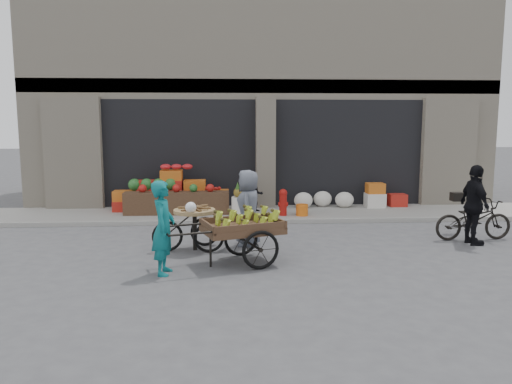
{
  "coord_description": "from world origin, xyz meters",
  "views": [
    {
      "loc": [
        -1.19,
        -9.38,
        2.59
      ],
      "look_at": [
        -0.52,
        1.12,
        1.1
      ],
      "focal_mm": 35.0,
      "sensor_mm": 36.0,
      "label": 1
    }
  ],
  "objects": [
    {
      "name": "pineapple_bin",
      "position": [
        -0.75,
        3.6,
        0.37
      ],
      "size": [
        0.52,
        0.52,
        0.5
      ],
      "primitive_type": "cylinder",
      "color": "silver",
      "rests_on": "sidewalk"
    },
    {
      "name": "right_bay_goods",
      "position": [
        2.61,
        4.7,
        0.41
      ],
      "size": [
        3.35,
        0.6,
        0.7
      ],
      "color": "silver",
      "rests_on": "sidewalk"
    },
    {
      "name": "cyclist",
      "position": [
        4.06,
        0.65,
        0.85
      ],
      "size": [
        0.45,
        1.01,
        1.7
      ],
      "primitive_type": "imported",
      "rotation": [
        0.0,
        0.0,
        1.61
      ],
      "color": "black",
      "rests_on": "ground"
    },
    {
      "name": "bicycle",
      "position": [
        4.26,
        1.05,
        0.45
      ],
      "size": [
        1.74,
        0.66,
        0.9
      ],
      "primitive_type": "imported",
      "rotation": [
        0.0,
        0.0,
        1.61
      ],
      "color": "black",
      "rests_on": "ground"
    },
    {
      "name": "fire_hydrant",
      "position": [
        0.35,
        3.55,
        0.5
      ],
      "size": [
        0.22,
        0.22,
        0.71
      ],
      "color": "#A5140F",
      "rests_on": "sidewalk"
    },
    {
      "name": "seated_person",
      "position": [
        -0.35,
        4.2,
        0.58
      ],
      "size": [
        0.51,
        0.43,
        0.93
      ],
      "primitive_type": "imported",
      "rotation": [
        0.0,
        0.0,
        0.17
      ],
      "color": "black",
      "rests_on": "sidewalk"
    },
    {
      "name": "tricycle_cart",
      "position": [
        -1.81,
        0.57,
        0.57
      ],
      "size": [
        1.46,
        0.97,
        0.95
      ],
      "rotation": [
        0.0,
        0.0,
        0.18
      ],
      "color": "#9E7F51",
      "rests_on": "ground"
    },
    {
      "name": "banana_cart",
      "position": [
        -0.92,
        -0.47,
        0.72
      ],
      "size": [
        2.54,
        1.62,
        0.99
      ],
      "rotation": [
        0.0,
        0.0,
        0.32
      ],
      "color": "brown",
      "rests_on": "ground"
    },
    {
      "name": "sidewalk",
      "position": [
        0.0,
        4.1,
        0.06
      ],
      "size": [
        18.0,
        2.2,
        0.12
      ],
      "primitive_type": "cube",
      "color": "gray",
      "rests_on": "ground"
    },
    {
      "name": "fruit_display",
      "position": [
        -2.48,
        4.38,
        0.67
      ],
      "size": [
        3.1,
        1.12,
        1.24
      ],
      "color": "red",
      "rests_on": "sidewalk"
    },
    {
      "name": "building",
      "position": [
        0.0,
        8.03,
        3.37
      ],
      "size": [
        14.0,
        6.45,
        7.0
      ],
      "color": "beige",
      "rests_on": "ground"
    },
    {
      "name": "orange_bucket",
      "position": [
        0.85,
        3.5,
        0.27
      ],
      "size": [
        0.32,
        0.32,
        0.3
      ],
      "primitive_type": "cylinder",
      "color": "orange",
      "rests_on": "sidewalk"
    },
    {
      "name": "vendor_woman",
      "position": [
        -2.23,
        -1.02,
        0.81
      ],
      "size": [
        0.43,
        0.61,
        1.61
      ],
      "primitive_type": "imported",
      "rotation": [
        0.0,
        0.0,
        1.5
      ],
      "color": "#0E676B",
      "rests_on": "ground"
    },
    {
      "name": "vendor_grey",
      "position": [
        -0.7,
        0.88,
        0.8
      ],
      "size": [
        0.62,
        0.85,
        1.6
      ],
      "primitive_type": "imported",
      "rotation": [
        0.0,
        0.0,
        -1.72
      ],
      "color": "slate",
      "rests_on": "ground"
    },
    {
      "name": "ground",
      "position": [
        0.0,
        0.0,
        0.0
      ],
      "size": [
        80.0,
        80.0,
        0.0
      ],
      "primitive_type": "plane",
      "color": "#424244",
      "rests_on": "ground"
    }
  ]
}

